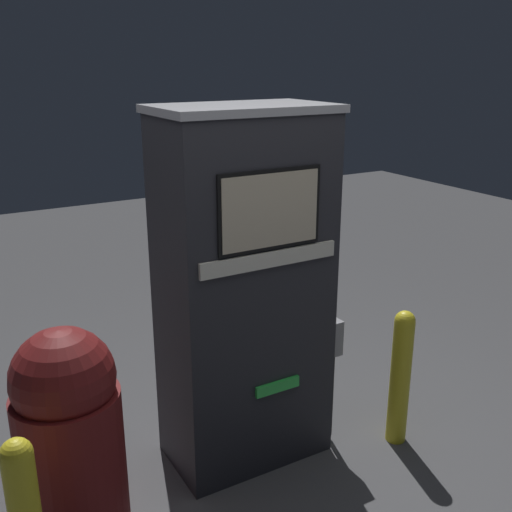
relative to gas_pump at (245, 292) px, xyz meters
name	(u,v)px	position (x,y,z in m)	size (l,w,h in m)	color
ground_plane	(268,473)	(0.00, -0.26, -0.99)	(14.00, 14.00, 0.00)	#4C4C4F
gas_pump	(245,292)	(0.00, 0.00, 0.00)	(0.97, 0.55, 1.98)	#28282D
safety_bollard	(400,374)	(0.83, -0.38, -0.55)	(0.12, 0.12, 0.84)	yellow
trash_bin	(70,437)	(-1.02, -0.19, -0.44)	(0.49, 0.49, 1.09)	maroon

